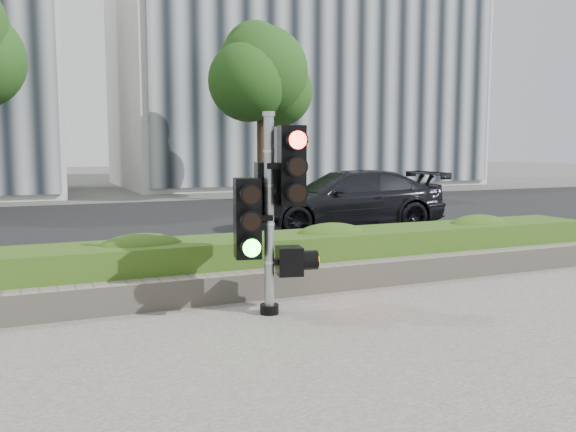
# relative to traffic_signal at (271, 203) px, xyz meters

# --- Properties ---
(ground) EXTENTS (120.00, 120.00, 0.00)m
(ground) POSITION_rel_traffic_signal_xyz_m (-0.01, -1.16, -1.29)
(ground) COLOR #51514C
(ground) RESTS_ON ground
(road) EXTENTS (60.00, 13.00, 0.02)m
(road) POSITION_rel_traffic_signal_xyz_m (-0.01, 8.84, -1.28)
(road) COLOR black
(road) RESTS_ON ground
(curb) EXTENTS (60.00, 0.25, 0.12)m
(curb) POSITION_rel_traffic_signal_xyz_m (-0.01, 1.99, -1.23)
(curb) COLOR gray
(curb) RESTS_ON ground
(stone_wall) EXTENTS (12.00, 0.32, 0.34)m
(stone_wall) POSITION_rel_traffic_signal_xyz_m (-0.01, 0.74, -1.09)
(stone_wall) COLOR gray
(stone_wall) RESTS_ON sidewalk
(hedge) EXTENTS (12.00, 1.00, 0.68)m
(hedge) POSITION_rel_traffic_signal_xyz_m (-0.01, 1.39, -0.92)
(hedge) COLOR olive
(hedge) RESTS_ON sidewalk
(building_right) EXTENTS (18.00, 10.00, 12.00)m
(building_right) POSITION_rel_traffic_signal_xyz_m (10.99, 23.84, 4.71)
(building_right) COLOR #B7B7B2
(building_right) RESTS_ON ground
(tree_right) EXTENTS (4.10, 3.58, 6.53)m
(tree_right) POSITION_rel_traffic_signal_xyz_m (5.48, 14.39, 3.19)
(tree_right) COLOR black
(tree_right) RESTS_ON ground
(traffic_signal) EXTENTS (0.83, 0.66, 2.29)m
(traffic_signal) POSITION_rel_traffic_signal_xyz_m (0.00, 0.00, 0.00)
(traffic_signal) COLOR black
(traffic_signal) RESTS_ON sidewalk
(car_dark) EXTENTS (4.89, 2.35, 1.37)m
(car_dark) POSITION_rel_traffic_signal_xyz_m (4.39, 6.16, -0.59)
(car_dark) COLOR black
(car_dark) RESTS_ON road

